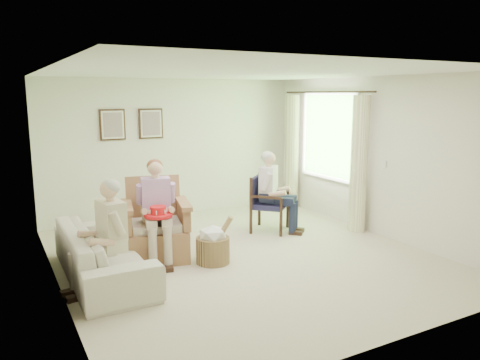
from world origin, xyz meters
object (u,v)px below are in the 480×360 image
Objects in this scene: person_sofa at (109,229)px; red_hat at (158,213)px; wicker_armchair at (155,233)px; hatbox at (213,244)px; person_wicker at (158,203)px; person_dark at (272,187)px; wood_armchair at (267,201)px; sofa at (103,253)px.

person_sofa is 3.44× the size of red_hat.
person_sofa reaches higher than wicker_armchair.
wicker_armchair is 0.87m from hatbox.
person_wicker reaches higher than person_dark.
person_wicker is 1.07× the size of person_sofa.
person_sofa is (-0.83, -0.68, -0.08)m from person_wicker.
wood_armchair is at bearing 28.57° from person_wicker.
wicker_armchair is 0.49m from person_wicker.
person_dark reaches higher than hatbox.
person_wicker is (-2.15, -0.59, 0.32)m from wood_armchair.
hatbox is at bearing -20.11° from red_hat.
person_dark reaches higher than wood_armchair.
wood_armchair reaches higher than hatbox.
red_hat is at bearing 151.60° from person_dark.
person_dark is at bearing 20.80° from wicker_armchair.
person_dark is at bearing 30.00° from hatbox.
person_dark is (2.98, 0.69, 0.46)m from sofa.
wood_armchair is at bearing 19.46° from red_hat.
person_dark is (0.00, -0.15, 0.27)m from wood_armchair.
sofa is at bearing 172.54° from hatbox.
hatbox is at bearing 165.77° from person_dark.
person_sofa is at bearing 158.85° from wood_armchair.
red_hat is at bearing -85.40° from sofa.
person_sofa reaches higher than sofa.
wicker_armchair is at bearing 143.25° from person_dark.
wicker_armchair is at bearing 136.51° from hatbox.
wicker_armchair is 2.21m from person_dark.
person_dark reaches higher than red_hat.
wicker_armchair is 0.81× the size of person_wicker.
sofa is 1.00m from person_wicker.
wicker_armchair reaches higher than red_hat.
person_wicker is 1.07m from person_sofa.
person_sofa is at bearing 180.00° from sofa.
person_sofa is (-2.98, -1.11, -0.03)m from person_dark.
hatbox is at bearing -22.09° from person_wicker.
sofa is 3.09m from person_dark.
red_hat is at bearing -93.78° from person_wicker.
hatbox is (-1.52, -0.88, -0.52)m from person_dark.
person_dark is (2.15, 0.28, 0.42)m from wicker_armchair.
person_wicker is at bearing -76.68° from wicker_armchair.
sofa is 1.73× the size of person_sofa.
sofa is 1.67× the size of person_dark.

